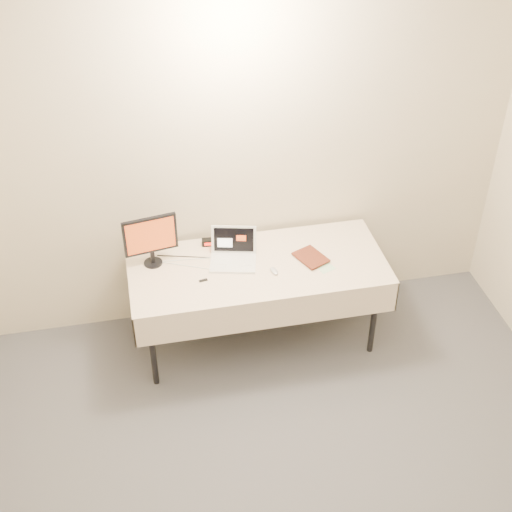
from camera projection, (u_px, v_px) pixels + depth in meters
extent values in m
cube|color=beige|center=(245.00, 160.00, 5.12)|extent=(4.00, 0.10, 2.70)
cylinder|color=black|center=(152.00, 348.00, 5.01)|extent=(0.04, 0.04, 0.69)
cylinder|color=black|center=(374.00, 317.00, 5.28)|extent=(0.04, 0.04, 0.69)
cylinder|color=black|center=(146.00, 295.00, 5.47)|extent=(0.04, 0.04, 0.69)
cylinder|color=black|center=(350.00, 268.00, 5.74)|extent=(0.04, 0.04, 0.69)
cube|color=gray|center=(258.00, 268.00, 5.15)|extent=(1.80, 0.75, 0.04)
cube|color=beige|center=(258.00, 265.00, 5.14)|extent=(1.86, 0.81, 0.01)
cube|color=beige|center=(270.00, 315.00, 4.90)|extent=(1.86, 0.01, 0.25)
cube|color=beige|center=(247.00, 247.00, 5.53)|extent=(1.86, 0.01, 0.25)
cube|color=beige|center=(131.00, 296.00, 5.07)|extent=(0.01, 0.81, 0.25)
cube|color=beige|center=(378.00, 263.00, 5.37)|extent=(0.01, 0.81, 0.25)
cube|color=white|center=(233.00, 263.00, 5.14)|extent=(0.37, 0.30, 0.02)
cube|color=white|center=(234.00, 239.00, 5.18)|extent=(0.33, 0.13, 0.21)
cube|color=black|center=(234.00, 239.00, 5.18)|extent=(0.29, 0.11, 0.18)
cylinder|color=black|center=(153.00, 263.00, 5.15)|extent=(0.16, 0.16, 0.01)
cube|color=black|center=(153.00, 257.00, 5.11)|extent=(0.03, 0.02, 0.10)
cube|color=black|center=(150.00, 235.00, 5.00)|extent=(0.38, 0.09, 0.29)
cube|color=#C54817|center=(150.00, 235.00, 5.00)|extent=(0.34, 0.06, 0.25)
imported|color=maroon|center=(302.00, 250.00, 5.08)|extent=(0.17, 0.09, 0.24)
cube|color=black|center=(210.00, 242.00, 5.32)|extent=(0.13, 0.06, 0.05)
cube|color=#FF1C0C|center=(210.00, 244.00, 5.30)|extent=(0.09, 0.01, 0.02)
ellipsoid|color=silver|center=(274.00, 271.00, 5.06)|extent=(0.06, 0.10, 0.02)
cube|color=#B6E2B4|center=(318.00, 261.00, 5.17)|extent=(0.21, 0.31, 0.00)
cube|color=black|center=(203.00, 280.00, 4.99)|extent=(0.06, 0.03, 0.01)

